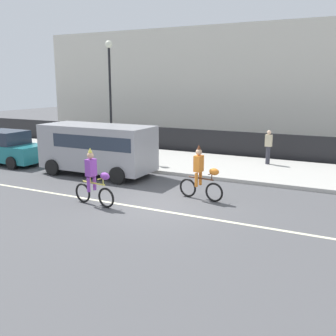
# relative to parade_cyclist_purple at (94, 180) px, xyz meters

# --- Properties ---
(ground_plane) EXTENTS (80.00, 80.00, 0.00)m
(ground_plane) POSITION_rel_parade_cyclist_purple_xyz_m (1.79, 0.95, -0.84)
(ground_plane) COLOR #4C4C4F
(road_centre_line) EXTENTS (36.00, 0.14, 0.01)m
(road_centre_line) POSITION_rel_parade_cyclist_purple_xyz_m (1.79, 0.45, -0.84)
(road_centre_line) COLOR beige
(road_centre_line) RESTS_ON ground
(sidewalk_curb) EXTENTS (60.00, 5.00, 0.15)m
(sidewalk_curb) POSITION_rel_parade_cyclist_purple_xyz_m (1.79, 7.45, -0.77)
(sidewalk_curb) COLOR #ADAAA3
(sidewalk_curb) RESTS_ON ground
(fence_line) EXTENTS (40.00, 0.08, 1.40)m
(fence_line) POSITION_rel_parade_cyclist_purple_xyz_m (1.79, 10.35, -0.14)
(fence_line) COLOR black
(fence_line) RESTS_ON ground
(building_backdrop) EXTENTS (28.00, 8.00, 7.61)m
(building_backdrop) POSITION_rel_parade_cyclist_purple_xyz_m (-1.01, 18.95, 2.97)
(building_backdrop) COLOR beige
(building_backdrop) RESTS_ON ground
(parade_cyclist_purple) EXTENTS (1.72, 0.51, 1.92)m
(parade_cyclist_purple) POSITION_rel_parade_cyclist_purple_xyz_m (0.00, 0.00, 0.00)
(parade_cyclist_purple) COLOR black
(parade_cyclist_purple) RESTS_ON ground
(parade_cyclist_orange) EXTENTS (1.71, 0.51, 1.92)m
(parade_cyclist_orange) POSITION_rel_parade_cyclist_purple_xyz_m (2.90, 2.19, 0.00)
(parade_cyclist_orange) COLOR black
(parade_cyclist_orange) RESTS_ON ground
(parked_van_grey) EXTENTS (5.00, 2.22, 2.18)m
(parked_van_grey) POSITION_rel_parade_cyclist_purple_xyz_m (-2.49, 3.65, 0.44)
(parked_van_grey) COLOR #99999E
(parked_van_grey) RESTS_ON ground
(parked_car_teal) EXTENTS (4.10, 1.92, 1.64)m
(parked_car_teal) POSITION_rel_parade_cyclist_purple_xyz_m (-8.12, 3.57, -0.06)
(parked_car_teal) COLOR #1E727A
(parked_car_teal) RESTS_ON ground
(street_lamp_post) EXTENTS (0.36, 0.36, 5.86)m
(street_lamp_post) POSITION_rel_parade_cyclist_purple_xyz_m (-4.01, 6.81, 3.15)
(street_lamp_post) COLOR black
(street_lamp_post) RESTS_ON sidewalk_curb
(pedestrian_onlooker) EXTENTS (0.32, 0.20, 1.62)m
(pedestrian_onlooker) POSITION_rel_parade_cyclist_purple_xyz_m (3.75, 8.58, 0.17)
(pedestrian_onlooker) COLOR #33333D
(pedestrian_onlooker) RESTS_ON sidewalk_curb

